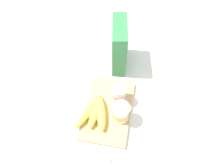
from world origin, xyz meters
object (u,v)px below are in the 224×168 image
(cereal_box, at_px, (119,46))
(yogurt_cup_front, at_px, (119,94))
(banana_bunch, at_px, (95,112))
(spoon, at_px, (101,162))
(cutting_board, at_px, (108,109))
(yogurt_cup_back, at_px, (121,113))

(cereal_box, height_order, yogurt_cup_front, cereal_box)
(banana_bunch, xyz_separation_m, spoon, (0.19, 0.07, -0.03))
(cutting_board, relative_size, cereal_box, 1.30)
(banana_bunch, bearing_deg, cereal_box, 171.80)
(cereal_box, distance_m, yogurt_cup_back, 0.33)
(cereal_box, bearing_deg, yogurt_cup_front, -179.55)
(cutting_board, distance_m, spoon, 0.23)
(cereal_box, height_order, banana_bunch, cereal_box)
(yogurt_cup_front, height_order, banana_bunch, yogurt_cup_front)
(cutting_board, distance_m, yogurt_cup_back, 0.09)
(yogurt_cup_front, height_order, spoon, yogurt_cup_front)
(yogurt_cup_back, relative_size, spoon, 0.76)
(cutting_board, relative_size, spoon, 2.51)
(cutting_board, relative_size, yogurt_cup_front, 3.59)
(cereal_box, distance_m, yogurt_cup_front, 0.24)
(cutting_board, xyz_separation_m, banana_bunch, (0.04, -0.05, 0.03))
(yogurt_cup_front, xyz_separation_m, yogurt_cup_back, (0.09, 0.02, 0.00))
(cereal_box, relative_size, spoon, 1.93)
(yogurt_cup_front, bearing_deg, cutting_board, -33.48)
(yogurt_cup_back, height_order, spoon, yogurt_cup_back)
(cereal_box, bearing_deg, banana_bunch, 161.84)
(cutting_board, xyz_separation_m, yogurt_cup_back, (0.03, 0.06, 0.06))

